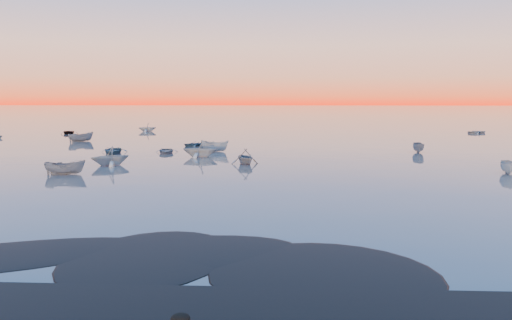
# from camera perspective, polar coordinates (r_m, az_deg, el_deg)

# --- Properties ---
(ground) EXTENTS (600.00, 600.00, 0.00)m
(ground) POSITION_cam_1_polar(r_m,az_deg,el_deg) (121.34, 0.56, 3.85)
(ground) COLOR #6A5F58
(ground) RESTS_ON ground
(mud_lobes) EXTENTS (140.00, 6.00, 0.07)m
(mud_lobes) POSITION_cam_1_polar(r_m,az_deg,el_deg) (21.80, -10.21, -12.08)
(mud_lobes) COLOR black
(mud_lobes) RESTS_ON ground
(moored_fleet) EXTENTS (124.00, 58.00, 1.20)m
(moored_fleet) POSITION_cam_1_polar(r_m,az_deg,el_deg) (74.53, -0.86, 1.71)
(moored_fleet) COLOR silver
(moored_fleet) RESTS_ON ground
(boat_near_center) EXTENTS (2.29, 4.00, 1.30)m
(boat_near_center) POSITION_cam_1_polar(r_m,az_deg,el_deg) (49.81, -20.95, -1.53)
(boat_near_center) COLOR slate
(boat_near_center) RESTS_ON ground
(boat_near_right) EXTENTS (4.00, 2.78, 1.28)m
(boat_near_right) POSITION_cam_1_polar(r_m,az_deg,el_deg) (53.57, -1.23, -0.46)
(boat_near_right) COLOR slate
(boat_near_right) RESTS_ON ground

